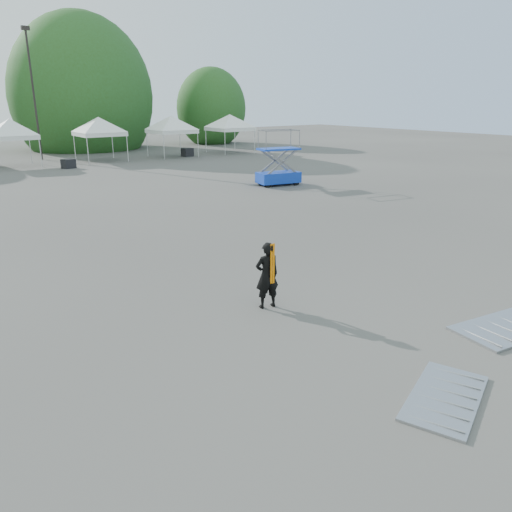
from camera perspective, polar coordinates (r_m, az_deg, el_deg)
ground at (r=13.57m, az=-2.14°, el=-2.63°), size 120.00×120.00×0.00m
light_pole_east at (r=43.74m, az=-24.16°, el=17.23°), size 0.60×0.25×9.80m
tree_mid_e at (r=52.10m, az=-19.23°, el=16.84°), size 5.12×5.12×7.79m
tree_far_e at (r=55.77m, az=-5.13°, el=16.44°), size 3.84×3.84×5.84m
tent_e at (r=39.81m, az=-26.34°, el=13.50°), size 4.38×4.38×3.88m
tent_f at (r=41.13m, az=-17.57°, el=14.54°), size 4.61×4.61×3.88m
tent_g at (r=42.86m, az=-9.68°, el=15.18°), size 4.65×4.65×3.88m
tent_h at (r=45.74m, az=-3.02°, el=15.53°), size 4.72×4.72×3.88m
man at (r=11.50m, az=1.27°, el=-2.21°), size 0.64×0.49×1.58m
scissor_lift at (r=28.26m, az=2.60°, el=11.16°), size 2.53×1.60×3.03m
barrier_left at (r=9.00m, az=20.80°, el=-14.83°), size 2.27×1.69×0.06m
barrier_mid at (r=12.03m, az=27.06°, el=-7.20°), size 2.65×1.60×0.08m
crate_mid at (r=37.73m, az=-20.65°, el=9.84°), size 0.98×0.86×0.64m
crate_east at (r=43.21m, az=-7.85°, el=11.66°), size 0.97×0.81×0.68m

